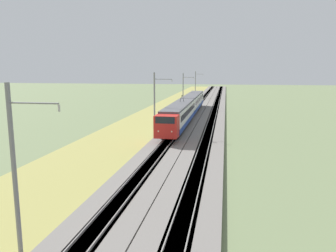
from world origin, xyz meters
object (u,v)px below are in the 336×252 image
Objects in this scene: catenary_mast_mid at (155,103)px; catenary_mast_far at (183,91)px; passenger_train at (187,107)px; catenary_mast_distant at (196,84)px; catenary_mast_near at (15,170)px.

catenary_mast_mid is 1.05× the size of catenary_mast_far.
passenger_train is 15.07m from catenary_mast_mid.
catenary_mast_mid is at bearing -10.54° from passenger_train.
passenger_train is 5.11× the size of catenary_mast_mid.
catenary_mast_distant is at bearing 0.00° from catenary_mast_far.
passenger_train is at bearing -170.04° from catenary_mast_far.
catenary_mast_far is 0.96× the size of catenary_mast_distant.
catenary_mast_far is (60.43, -0.00, -0.09)m from catenary_mast_near.
catenary_mast_distant is at bearing -0.00° from catenary_mast_mid.
catenary_mast_near is 0.98× the size of catenary_mast_distant.
catenary_mast_mid reaches higher than passenger_train.
passenger_train is at bearing -10.54° from catenary_mast_mid.
catenary_mast_near reaches higher than catenary_mast_far.
passenger_train is at bearing -176.59° from catenary_mast_distant.
passenger_train is 45.88m from catenary_mast_distant.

